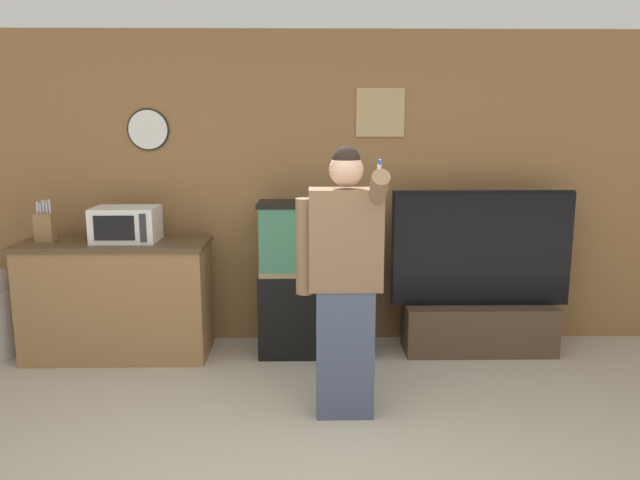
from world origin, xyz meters
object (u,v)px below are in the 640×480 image
at_px(microwave, 126,224).
at_px(knife_block, 45,226).
at_px(counter_island, 117,299).
at_px(tv_on_stand, 479,306).
at_px(person_standing, 344,279).
at_px(aquarium_on_stand, 314,279).

bearing_deg(microwave, knife_block, 179.65).
relative_size(counter_island, microwave, 2.98).
xyz_separation_m(knife_block, tv_on_stand, (3.46, 0.03, -0.68)).
height_order(tv_on_stand, person_standing, person_standing).
xyz_separation_m(aquarium_on_stand, person_standing, (0.18, -1.10, 0.28)).
distance_m(knife_block, aquarium_on_stand, 2.16).
bearing_deg(person_standing, tv_on_stand, 43.28).
bearing_deg(counter_island, person_standing, -30.96).
height_order(counter_island, knife_block, knife_block).
bearing_deg(person_standing, knife_block, 154.94).
bearing_deg(tv_on_stand, aquarium_on_stand, -179.92).
xyz_separation_m(microwave, knife_block, (-0.64, 0.00, -0.01)).
bearing_deg(counter_island, tv_on_stand, 1.01).
distance_m(knife_block, tv_on_stand, 3.52).
xyz_separation_m(knife_block, person_standing, (2.29, -1.07, -0.16)).
bearing_deg(aquarium_on_stand, knife_block, -179.13).
height_order(aquarium_on_stand, tv_on_stand, tv_on_stand).
bearing_deg(aquarium_on_stand, microwave, -178.60).
bearing_deg(knife_block, counter_island, -1.90).
xyz_separation_m(counter_island, tv_on_stand, (2.92, 0.05, -0.09)).
bearing_deg(microwave, counter_island, -172.23).
relative_size(counter_island, tv_on_stand, 1.00).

